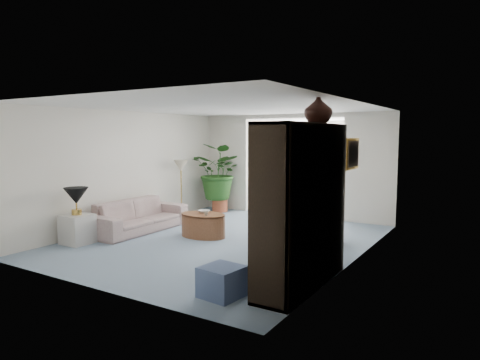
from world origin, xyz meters
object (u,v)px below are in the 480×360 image
Objects in this scene: end_table at (77,229)px; coffee_cup at (206,213)px; coffee_table at (203,225)px; wingback_chair at (288,222)px; sunroom_chair_maroon at (287,195)px; framed_picture at (353,154)px; sunroom_table at (322,195)px; cabinet_urn at (318,109)px; sofa at (139,216)px; table_lamp at (76,196)px; floor_lamp at (181,166)px; side_table_dark at (330,228)px; ottoman at (222,282)px; plant_pot at (220,205)px; entertainment_cabinet at (302,206)px; coffee_bowl at (204,211)px; sunroom_chair_blue at (339,199)px.

end_table is 2.38m from coffee_cup.
coffee_table is 1.68m from wingback_chair.
sunroom_chair_maroon is (-0.25, 4.11, -0.16)m from coffee_cup.
framed_picture reaches higher than sunroom_table.
cabinet_urn reaches higher than end_table.
table_lamp is at bearing 170.58° from sofa.
floor_lamp is 2.43m from coffee_table.
coffee_table is 1.70× the size of side_table_dark.
sunroom_table is at bearing -107.69° from wingback_chair.
framed_picture is at bearing 123.47° from wingback_chair.
sunroom_chair_maroon reaches higher than end_table.
ottoman is at bearing -50.19° from coffee_cup.
framed_picture reaches higher than end_table.
coffee_table is at bearing 130.73° from ottoman.
plant_pot is (0.41, 1.07, -1.09)m from floor_lamp.
entertainment_cabinet is (4.19, -1.23, 0.75)m from sofa.
coffee_cup reaches higher than coffee_table.
plant_pot is (-1.44, 2.57, -0.33)m from coffee_cup.
coffee_bowl reaches higher than coffee_table.
ottoman is at bearing -122.01° from sofa.
framed_picture is 5.64m from sunroom_table.
coffee_bowl is at bearing -163.17° from side_table_dark.
floor_lamp reaches higher than ottoman.
coffee_cup is 4.30m from sunroom_chair_blue.
framed_picture is at bearing -1.51° from coffee_cup.
sunroom_table is at bearing 49.80° from plant_pot.
plant_pot is at bearing 69.13° from floor_lamp.
framed_picture reaches higher than wingback_chair.
coffee_bowl is at bearing 116.57° from coffee_table.
sofa is 4.70m from cabinet_urn.
side_table_dark is (3.93, 2.47, 0.01)m from end_table.
sunroom_chair_blue is (2.69, 1.54, 0.17)m from plant_pot.
sunroom_chair_blue is at bearing -117.02° from wingback_chair.
cabinet_urn reaches higher than sofa.
sofa is at bearing 148.98° from ottoman.
coffee_table is 2.79m from plant_pot.
wingback_chair is at bearing 22.85° from coffee_cup.
end_table is (-0.20, -1.35, -0.05)m from sofa.
sunroom_table is at bearing 84.14° from coffee_cup.
coffee_bowl is at bearing 151.55° from sunroom_chair_blue.
coffee_cup is 3.05m from ottoman.
plant_pot is (0.34, 4.13, -0.73)m from table_lamp.
sunroom_chair_maroon is at bearing 93.50° from coffee_cup.
sunroom_chair_blue is at bearing 81.88° from sunroom_chair_maroon.
plant_pot is at bearing 111.73° from sunroom_chair_blue.
plant_pot is (-4.05, 4.01, -0.91)m from entertainment_cabinet.
ottoman is at bearing -45.32° from floor_lamp.
sunroom_chair_blue is 1.50m from sunroom_chair_maroon.
sunroom_chair_maroon is at bearing -135.00° from sunroom_table.
coffee_cup is at bearing -4.63° from sunroom_chair_maroon.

